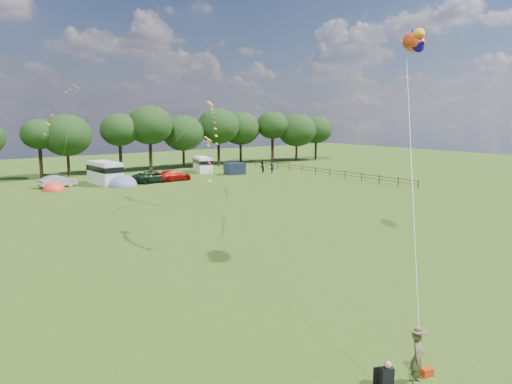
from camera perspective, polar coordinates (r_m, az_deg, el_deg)
ground_plane at (r=28.03m, az=9.99°, el=-10.20°), size 180.00×180.00×0.00m
tree_line at (r=77.13m, az=-18.14°, el=6.54°), size 102.98×10.98×10.27m
fence at (r=73.98m, az=7.62°, el=2.42°), size 0.12×33.12×1.20m
car_b at (r=66.50m, az=-21.73°, el=1.15°), size 4.44×2.24×1.50m
car_c at (r=68.43m, az=-9.44°, el=1.87°), size 4.90×2.14×1.46m
car_d at (r=67.53m, az=-11.54°, el=1.75°), size 5.87×2.98×1.56m
campervan_c at (r=67.31m, az=-16.88°, el=2.20°), size 2.86×6.08×2.92m
campervan_d at (r=78.17m, az=-6.12°, el=3.21°), size 3.24×5.10×2.32m
tent_orange at (r=63.96m, az=-22.06°, el=0.18°), size 2.63×2.88×2.05m
tent_greyblue at (r=65.00m, az=-15.01°, el=0.67°), size 3.82×4.19×2.84m
awning_navy at (r=74.81m, az=-2.46°, el=2.69°), size 3.17×2.78×1.72m
kite_flyer at (r=18.74m, az=17.98°, el=-17.54°), size 0.81×0.69×1.87m
camp_chair at (r=17.51m, az=14.65°, el=-19.76°), size 0.73×0.75×1.39m
kite_bag at (r=19.62m, az=18.95°, el=-18.89°), size 0.47×0.37×0.29m
fish_kite at (r=33.33m, az=17.71°, el=16.06°), size 2.57×3.26×1.78m
streamer_kite_b at (r=40.76m, az=-21.07°, el=9.79°), size 4.20×4.75×3.82m
streamer_kite_c at (r=36.17m, az=-5.41°, el=4.70°), size 3.17×5.01×2.81m
walker_a at (r=76.97m, az=0.68°, el=2.90°), size 1.01×0.90×1.76m
walker_b at (r=75.72m, az=1.80°, el=2.72°), size 1.12×0.77×1.58m
streamer_kite_d at (r=52.07m, az=-4.94°, el=8.69°), size 2.77×5.16×4.32m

